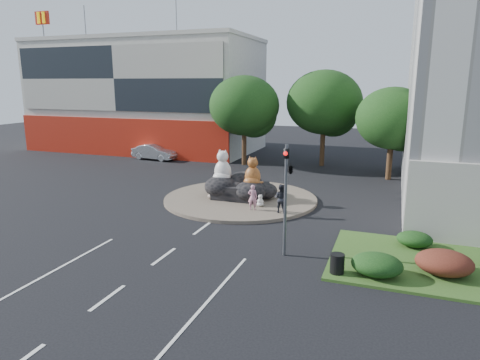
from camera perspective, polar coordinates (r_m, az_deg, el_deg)
The scene contains 21 objects.
ground at distance 19.65m, azimuth -10.12°, elevation -10.02°, with size 120.00×120.00×0.00m, color black.
roundabout_island at distance 28.21m, azimuth 0.06°, elevation -2.52°, with size 10.00×10.00×0.20m, color brown.
rock_plinth at distance 28.07m, azimuth 0.06°, elevation -1.43°, with size 3.20×2.60×0.90m, color black, non-canonical shape.
shophouse_block at distance 51.36m, azimuth -12.30°, elevation 10.99°, with size 25.20×12.30×17.40m.
grass_verge at distance 20.20m, azimuth 26.61°, elevation -10.40°, with size 10.00×6.00×0.12m, color #2D511B.
tree_left at distance 39.96m, azimuth 0.69°, elevation 9.50°, with size 6.46×6.46×8.27m.
tree_mid at distance 40.17m, azimuth 11.27°, elevation 9.72°, with size 6.84×6.84×8.76m.
tree_right at distance 35.75m, azimuth 19.78°, elevation 7.37°, with size 5.70×5.70×7.30m.
hedge_near_green at distance 17.98m, azimuth 17.79°, elevation -10.70°, with size 2.00×1.60×0.90m, color black.
hedge_red at distance 19.02m, azimuth 25.58°, elevation -9.92°, with size 2.20×1.76×0.99m, color #4A1D13.
hedge_back_green at distance 21.59m, azimuth 22.25°, elevation -7.31°, with size 1.60×1.28×0.72m, color black.
traffic_light at distance 18.48m, azimuth 6.44°, elevation 0.44°, with size 0.44×1.24×5.00m.
street_lamp at distance 24.02m, azimuth 28.37°, elevation 4.09°, with size 2.34×0.22×8.06m.
cat_white at distance 28.15m, azimuth -2.31°, elevation 1.88°, with size 1.35×1.17×2.25m, color silver, non-canonical shape.
cat_tabby at distance 27.17m, azimuth 1.70°, elevation 1.17°, with size 1.17×1.02×1.96m, color #AD5D24, non-canonical shape.
kitten_calico at distance 27.84m, azimuth -3.79°, elevation -1.52°, with size 0.58×0.50×0.96m, color beige, non-canonical shape.
kitten_white at distance 26.12m, azimuth 2.72°, elevation -2.70°, with size 0.46×0.40×0.76m, color beige, non-canonical shape.
pedestrian_pink at distance 25.29m, azimuth 1.70°, elevation -2.31°, with size 0.55×0.36×1.52m, color #C27D93.
pedestrian_dark at distance 24.83m, azimuth 5.47°, elevation -2.45°, with size 0.82×0.64×1.69m, color black.
parked_car at distance 43.92m, azimuth -11.32°, elevation 3.67°, with size 1.63×4.67×1.54m, color #A5A8AC.
litter_bin at distance 17.81m, azimuth 12.83°, elevation -10.80°, with size 0.57×0.57×0.80m, color black.
Camera 1 is at (9.30, -15.57, 7.55)m, focal length 32.00 mm.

